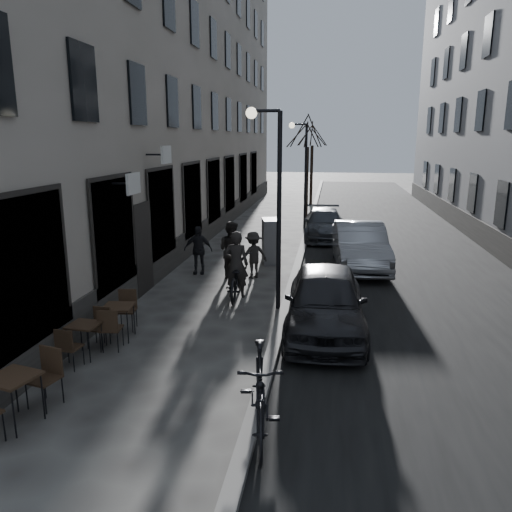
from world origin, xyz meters
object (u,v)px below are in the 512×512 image
(tree_far, at_px, (312,133))
(bicycle, at_px, (236,277))
(bistro_set_a, at_px, (14,395))
(bistro_set_c, at_px, (119,319))
(pedestrian_far, at_px, (198,250))
(pedestrian_near, at_px, (231,250))
(streetlamp_near, at_px, (272,187))
(moped, at_px, (260,394))
(pedestrian_mid, at_px, (253,255))
(car_far, at_px, (324,224))
(utility_cabinet, at_px, (271,241))
(bistro_set_b, at_px, (85,337))
(car_near, at_px, (325,301))
(car_mid, at_px, (360,246))
(streetlamp_far, at_px, (302,164))
(tree_near, at_px, (308,132))

(tree_far, xyz_separation_m, bicycle, (-1.17, -20.20, -4.09))
(bistro_set_a, bearing_deg, bistro_set_c, 100.49)
(pedestrian_far, bearing_deg, pedestrian_near, -24.25)
(streetlamp_near, xyz_separation_m, pedestrian_far, (-2.80, 3.05, -2.36))
(moped, bearing_deg, tree_far, 81.93)
(pedestrian_mid, relative_size, car_far, 0.34)
(car_far, bearing_deg, utility_cabinet, -113.70)
(bistro_set_b, xyz_separation_m, moped, (3.91, -2.19, 0.24))
(bicycle, xyz_separation_m, pedestrian_mid, (0.16, 2.02, 0.17))
(bicycle, bearing_deg, bistro_set_b, 58.71)
(bistro_set_b, bearing_deg, car_near, 28.21)
(bistro_set_a, height_order, bistro_set_b, bistro_set_a)
(utility_cabinet, bearing_deg, bistro_set_b, -120.99)
(bistro_set_b, relative_size, pedestrian_far, 0.91)
(bistro_set_c, height_order, car_mid, car_mid)
(pedestrian_near, xyz_separation_m, car_near, (3.02, -4.12, -0.16))
(bicycle, xyz_separation_m, pedestrian_near, (-0.51, 1.85, 0.34))
(pedestrian_near, bearing_deg, pedestrian_mid, -138.11)
(bistro_set_c, bearing_deg, tree_far, 75.19)
(moped, bearing_deg, car_mid, 70.32)
(tree_far, bearing_deg, utility_cabinet, -92.49)
(streetlamp_far, relative_size, tree_far, 0.89)
(car_near, height_order, car_far, car_near)
(car_far, bearing_deg, pedestrian_near, -114.63)
(bistro_set_c, bearing_deg, pedestrian_near, 66.99)
(tree_near, distance_m, bistro_set_a, 21.72)
(car_far, bearing_deg, bicycle, -107.36)
(tree_far, bearing_deg, car_mid, -81.66)
(pedestrian_mid, relative_size, car_near, 0.34)
(bistro_set_b, distance_m, moped, 4.49)
(bistro_set_c, height_order, pedestrian_mid, pedestrian_mid)
(streetlamp_far, relative_size, car_near, 1.15)
(tree_far, xyz_separation_m, bistro_set_b, (-3.46, -24.56, -4.23))
(bistro_set_b, xyz_separation_m, car_near, (4.80, 2.09, 0.32))
(tree_near, distance_m, bistro_set_c, 18.34)
(car_mid, bearing_deg, pedestrian_mid, -155.89)
(streetlamp_far, bearing_deg, utility_cabinet, -95.06)
(tree_far, distance_m, utility_cabinet, 16.57)
(bistro_set_b, distance_m, car_near, 5.24)
(pedestrian_mid, bearing_deg, pedestrian_near, -19.87)
(utility_cabinet, bearing_deg, car_near, -85.22)
(tree_near, height_order, bistro_set_a, tree_near)
(streetlamp_far, bearing_deg, bistro_set_a, -100.23)
(tree_near, height_order, car_near, tree_near)
(streetlamp_near, relative_size, bicycle, 2.33)
(tree_far, height_order, car_far, tree_far)
(streetlamp_near, height_order, bistro_set_c, streetlamp_near)
(car_near, bearing_deg, bistro_set_b, -157.53)
(bistro_set_a, bearing_deg, tree_far, 96.26)
(tree_far, xyz_separation_m, utility_cabinet, (-0.70, -16.10, -3.88))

